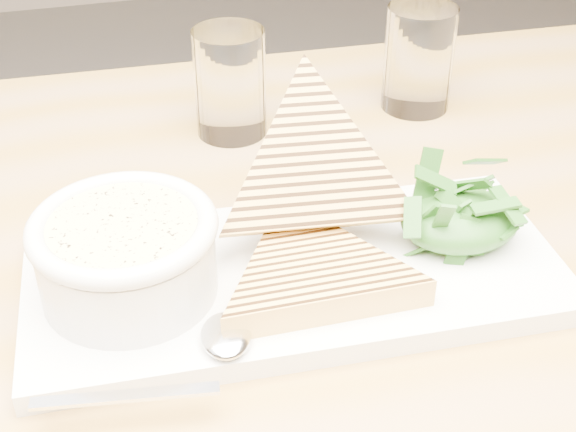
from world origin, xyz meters
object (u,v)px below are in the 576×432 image
object	(u,v)px
soup_bowl	(128,263)
glass_far	(419,58)
glass_near	(230,83)
table_top	(251,286)
platter	(295,276)

from	to	relation	value
soup_bowl	glass_far	distance (m)	0.41
glass_near	glass_far	xyz separation A→B (m)	(0.20, 0.00, 0.00)
glass_near	glass_far	size ratio (longest dim) A/B	0.98
table_top	glass_near	bearing A→B (deg)	81.04
platter	glass_near	distance (m)	0.25
soup_bowl	glass_near	xyz separation A→B (m)	(0.13, 0.24, 0.01)
table_top	soup_bowl	bearing A→B (deg)	-165.01
soup_bowl	glass_far	bearing A→B (deg)	36.94
soup_bowl	glass_far	world-z (taller)	glass_far
platter	glass_far	xyz separation A→B (m)	(0.20, 0.25, 0.05)
soup_bowl	glass_near	bearing A→B (deg)	62.27
platter	glass_near	size ratio (longest dim) A/B	3.74
glass_near	glass_far	bearing A→B (deg)	0.58
table_top	glass_far	size ratio (longest dim) A/B	11.08
soup_bowl	glass_near	world-z (taller)	glass_near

